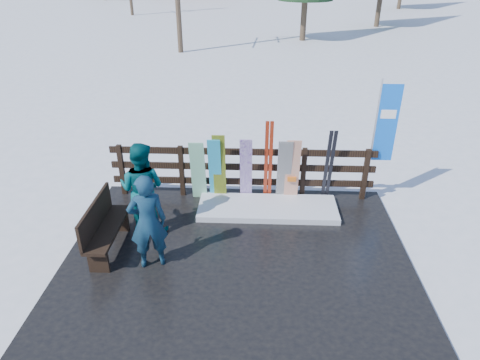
{
  "coord_description": "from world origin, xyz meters",
  "views": [
    {
      "loc": [
        0.31,
        -5.93,
        4.77
      ],
      "look_at": [
        0.01,
        1.0,
        1.1
      ],
      "focal_mm": 32.0,
      "sensor_mm": 36.0,
      "label": 1
    }
  ],
  "objects_px": {
    "snowboard_4": "(284,171)",
    "rental_flag": "(383,128)",
    "person_front": "(148,222)",
    "snowboard_5": "(292,171)",
    "snowboard_2": "(219,168)",
    "bench": "(103,225)",
    "person_back": "(142,189)",
    "snowboard_0": "(215,170)",
    "snowboard_1": "(198,171)",
    "snowboard_3": "(246,170)"
  },
  "relations": [
    {
      "from": "snowboard_4",
      "to": "snowboard_5",
      "type": "height_order",
      "value": "snowboard_5"
    },
    {
      "from": "snowboard_0",
      "to": "snowboard_4",
      "type": "bearing_deg",
      "value": 0.0
    },
    {
      "from": "rental_flag",
      "to": "snowboard_5",
      "type": "bearing_deg",
      "value": -171.42
    },
    {
      "from": "snowboard_0",
      "to": "person_back",
      "type": "height_order",
      "value": "person_back"
    },
    {
      "from": "bench",
      "to": "person_back",
      "type": "xyz_separation_m",
      "value": [
        0.56,
        0.67,
        0.38
      ]
    },
    {
      "from": "snowboard_0",
      "to": "snowboard_1",
      "type": "bearing_deg",
      "value": 180.0
    },
    {
      "from": "snowboard_1",
      "to": "snowboard_5",
      "type": "height_order",
      "value": "snowboard_5"
    },
    {
      "from": "bench",
      "to": "person_back",
      "type": "height_order",
      "value": "person_back"
    },
    {
      "from": "snowboard_1",
      "to": "rental_flag",
      "type": "bearing_deg",
      "value": 4.12
    },
    {
      "from": "snowboard_4",
      "to": "rental_flag",
      "type": "height_order",
      "value": "rental_flag"
    },
    {
      "from": "bench",
      "to": "snowboard_4",
      "type": "distance_m",
      "value": 3.7
    },
    {
      "from": "snowboard_3",
      "to": "snowboard_5",
      "type": "distance_m",
      "value": 0.96
    },
    {
      "from": "person_back",
      "to": "snowboard_1",
      "type": "bearing_deg",
      "value": -116.0
    },
    {
      "from": "bench",
      "to": "snowboard_0",
      "type": "xyz_separation_m",
      "value": [
        1.78,
        1.82,
        0.21
      ]
    },
    {
      "from": "bench",
      "to": "person_front",
      "type": "height_order",
      "value": "person_front"
    },
    {
      "from": "snowboard_5",
      "to": "snowboard_2",
      "type": "bearing_deg",
      "value": 180.0
    },
    {
      "from": "snowboard_4",
      "to": "rental_flag",
      "type": "bearing_deg",
      "value": 7.85
    },
    {
      "from": "bench",
      "to": "snowboard_0",
      "type": "distance_m",
      "value": 2.56
    },
    {
      "from": "snowboard_0",
      "to": "snowboard_1",
      "type": "height_order",
      "value": "snowboard_0"
    },
    {
      "from": "snowboard_2",
      "to": "person_back",
      "type": "xyz_separation_m",
      "value": [
        -1.31,
        -1.16,
        0.12
      ]
    },
    {
      "from": "snowboard_0",
      "to": "rental_flag",
      "type": "height_order",
      "value": "rental_flag"
    },
    {
      "from": "rental_flag",
      "to": "person_back",
      "type": "xyz_separation_m",
      "value": [
        -4.61,
        -1.43,
        -0.71
      ]
    },
    {
      "from": "rental_flag",
      "to": "snowboard_0",
      "type": "bearing_deg",
      "value": -175.45
    },
    {
      "from": "snowboard_0",
      "to": "rental_flag",
      "type": "distance_m",
      "value": 3.51
    },
    {
      "from": "snowboard_2",
      "to": "rental_flag",
      "type": "relative_size",
      "value": 0.6
    },
    {
      "from": "snowboard_1",
      "to": "snowboard_5",
      "type": "bearing_deg",
      "value": 0.0
    },
    {
      "from": "snowboard_5",
      "to": "snowboard_1",
      "type": "bearing_deg",
      "value": 180.0
    },
    {
      "from": "snowboard_5",
      "to": "rental_flag",
      "type": "height_order",
      "value": "rental_flag"
    },
    {
      "from": "snowboard_0",
      "to": "bench",
      "type": "bearing_deg",
      "value": -134.37
    },
    {
      "from": "bench",
      "to": "snowboard_4",
      "type": "height_order",
      "value": "snowboard_4"
    },
    {
      "from": "snowboard_1",
      "to": "rental_flag",
      "type": "height_order",
      "value": "rental_flag"
    },
    {
      "from": "snowboard_3",
      "to": "bench",
      "type": "bearing_deg",
      "value": -143.11
    },
    {
      "from": "snowboard_2",
      "to": "snowboard_3",
      "type": "height_order",
      "value": "snowboard_2"
    },
    {
      "from": "snowboard_0",
      "to": "snowboard_4",
      "type": "distance_m",
      "value": 1.44
    },
    {
      "from": "snowboard_2",
      "to": "person_back",
      "type": "distance_m",
      "value": 1.75
    },
    {
      "from": "rental_flag",
      "to": "person_front",
      "type": "height_order",
      "value": "rental_flag"
    },
    {
      "from": "snowboard_0",
      "to": "snowboard_1",
      "type": "distance_m",
      "value": 0.36
    },
    {
      "from": "snowboard_3",
      "to": "rental_flag",
      "type": "height_order",
      "value": "rental_flag"
    },
    {
      "from": "snowboard_4",
      "to": "person_front",
      "type": "distance_m",
      "value": 3.18
    },
    {
      "from": "snowboard_3",
      "to": "person_back",
      "type": "xyz_separation_m",
      "value": [
        -1.87,
        -1.16,
        0.15
      ]
    },
    {
      "from": "snowboard_0",
      "to": "snowboard_4",
      "type": "xyz_separation_m",
      "value": [
        1.44,
        0.0,
        -0.01
      ]
    },
    {
      "from": "snowboard_1",
      "to": "snowboard_2",
      "type": "height_order",
      "value": "snowboard_2"
    },
    {
      "from": "snowboard_2",
      "to": "person_back",
      "type": "relative_size",
      "value": 0.87
    },
    {
      "from": "snowboard_5",
      "to": "person_back",
      "type": "bearing_deg",
      "value": -157.74
    },
    {
      "from": "bench",
      "to": "snowboard_0",
      "type": "bearing_deg",
      "value": 45.63
    },
    {
      "from": "person_front",
      "to": "snowboard_2",
      "type": "bearing_deg",
      "value": -132.51
    },
    {
      "from": "snowboard_2",
      "to": "snowboard_3",
      "type": "bearing_deg",
      "value": 0.0
    },
    {
      "from": "snowboard_1",
      "to": "person_back",
      "type": "xyz_separation_m",
      "value": [
        -0.87,
        -1.16,
        0.2
      ]
    },
    {
      "from": "snowboard_5",
      "to": "person_back",
      "type": "relative_size",
      "value": 0.83
    },
    {
      "from": "rental_flag",
      "to": "person_front",
      "type": "xyz_separation_m",
      "value": [
        -4.27,
        -2.45,
        -0.76
      ]
    }
  ]
}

